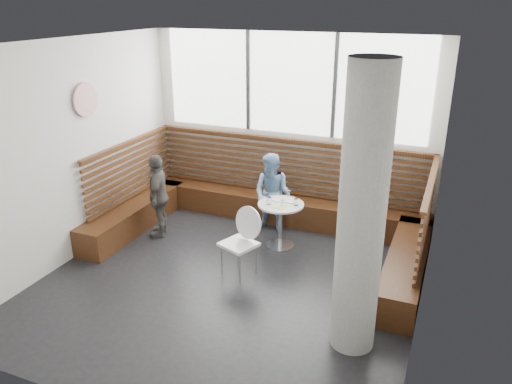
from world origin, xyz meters
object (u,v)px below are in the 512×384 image
at_px(concrete_column, 362,215).
at_px(child_left, 158,195).
at_px(adult_man, 364,212).
at_px(cafe_table, 281,216).
at_px(child_back, 272,194).
at_px(cafe_chair, 241,236).

height_order(concrete_column, child_left, concrete_column).
height_order(adult_man, child_left, adult_man).
height_order(cafe_table, child_back, child_back).
distance_m(adult_man, child_back, 1.66).
bearing_deg(cafe_table, child_left, -170.03).
xyz_separation_m(cafe_table, child_left, (-1.99, -0.35, 0.17)).
relative_size(cafe_chair, child_back, 0.73).
height_order(cafe_chair, adult_man, adult_man).
xyz_separation_m(concrete_column, cafe_chair, (-1.81, 0.95, -1.02)).
distance_m(concrete_column, adult_man, 2.09).
relative_size(cafe_table, child_left, 0.53).
bearing_deg(cafe_table, concrete_column, -50.78).
relative_size(concrete_column, adult_man, 1.96).
bearing_deg(child_left, cafe_table, 78.19).
bearing_deg(child_back, adult_man, -11.64).
distance_m(child_back, child_left, 1.86).
distance_m(concrete_column, child_left, 3.99).
bearing_deg(child_left, cafe_chair, 48.63).
height_order(cafe_table, child_left, child_left).
relative_size(cafe_table, adult_man, 0.45).
height_order(child_back, child_left, child_left).
bearing_deg(cafe_table, adult_man, -0.38).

